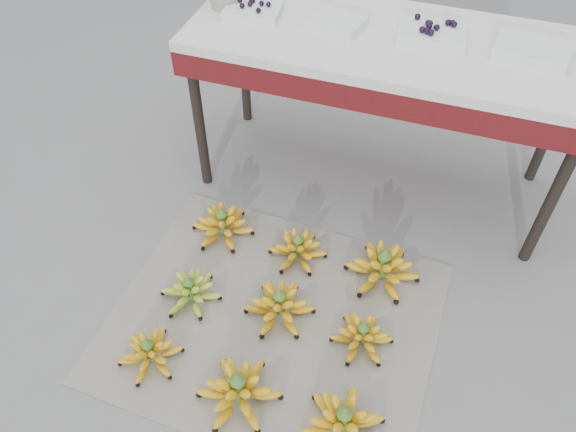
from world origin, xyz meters
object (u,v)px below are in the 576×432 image
(bunch_front_right, at_px, (343,423))
(tray_far_right, at_px, (532,50))
(newspaper_mat, at_px, (273,321))
(bunch_back_right, at_px, (383,268))
(bunch_front_left, at_px, (150,353))
(bunch_mid_center, at_px, (280,306))
(tray_right, at_px, (432,33))
(tray_left, at_px, (336,22))
(bunch_back_left, at_px, (223,225))
(bunch_mid_right, at_px, (362,336))
(bunch_front_center, at_px, (239,391))
(tray_far_left, at_px, (253,11))
(bunch_back_center, at_px, (298,249))
(bunch_mid_left, at_px, (190,291))
(vendor_table, at_px, (387,56))

(bunch_front_right, xyz_separation_m, tray_far_right, (0.33, 1.30, 0.73))
(newspaper_mat, relative_size, bunch_back_right, 3.41)
(bunch_front_left, height_order, bunch_mid_center, bunch_mid_center)
(bunch_front_left, height_order, tray_right, tray_right)
(tray_left, bearing_deg, bunch_back_left, -118.67)
(newspaper_mat, bearing_deg, bunch_mid_right, 2.24)
(newspaper_mat, height_order, tray_far_right, tray_far_right)
(bunch_front_left, xyz_separation_m, bunch_front_center, (0.37, -0.04, 0.01))
(newspaper_mat, height_order, tray_far_left, tray_far_left)
(newspaper_mat, height_order, bunch_back_center, bunch_back_center)
(bunch_mid_left, bearing_deg, bunch_mid_center, -5.02)
(bunch_mid_right, bearing_deg, bunch_front_center, -136.58)
(tray_far_left, bearing_deg, tray_far_right, 2.58)
(bunch_front_left, relative_size, tray_left, 1.10)
(bunch_front_center, bearing_deg, tray_far_right, 52.53)
(bunch_front_center, bearing_deg, newspaper_mat, 80.55)
(bunch_mid_center, bearing_deg, newspaper_mat, -120.41)
(bunch_mid_center, distance_m, bunch_mid_right, 0.34)
(vendor_table, height_order, tray_left, tray_left)
(bunch_mid_right, distance_m, tray_far_left, 1.39)
(bunch_mid_center, distance_m, tray_right, 1.22)
(bunch_front_center, relative_size, bunch_back_left, 1.10)
(vendor_table, bearing_deg, bunch_mid_center, -99.88)
(bunch_front_center, bearing_deg, tray_left, 83.26)
(bunch_back_center, relative_size, tray_far_right, 0.87)
(bunch_back_right, bearing_deg, bunch_mid_right, -77.11)
(tray_right, relative_size, tray_far_right, 0.94)
(bunch_front_right, distance_m, bunch_mid_right, 0.35)
(bunch_front_right, xyz_separation_m, bunch_mid_left, (-0.72, 0.33, -0.01))
(bunch_mid_left, distance_m, bunch_back_center, 0.49)
(bunch_front_center, relative_size, bunch_back_center, 1.32)
(newspaper_mat, height_order, bunch_front_left, bunch_front_left)
(bunch_mid_center, xyz_separation_m, bunch_back_right, (0.34, 0.31, 0.01))
(bunch_front_right, relative_size, tray_far_left, 1.34)
(vendor_table, bearing_deg, tray_left, 177.66)
(bunch_back_left, bearing_deg, bunch_back_right, 7.38)
(bunch_mid_left, distance_m, bunch_mid_center, 0.37)
(bunch_back_center, bearing_deg, bunch_mid_center, -83.00)
(bunch_front_left, relative_size, bunch_back_center, 1.08)
(bunch_mid_center, bearing_deg, bunch_front_right, -56.13)
(tray_left, height_order, tray_far_right, tray_far_right)
(bunch_mid_center, bearing_deg, tray_left, 84.38)
(newspaper_mat, xyz_separation_m, bunch_front_right, (0.37, -0.34, 0.06))
(bunch_mid_left, distance_m, tray_right, 1.40)
(bunch_front_center, xyz_separation_m, bunch_mid_right, (0.35, 0.36, -0.01))
(tray_far_right, bearing_deg, tray_left, -178.20)
(tray_right, bearing_deg, bunch_back_left, -139.32)
(tray_far_right, bearing_deg, bunch_back_center, -138.97)
(bunch_mid_right, bearing_deg, tray_far_right, 67.73)
(tray_far_right, bearing_deg, newspaper_mat, -126.21)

